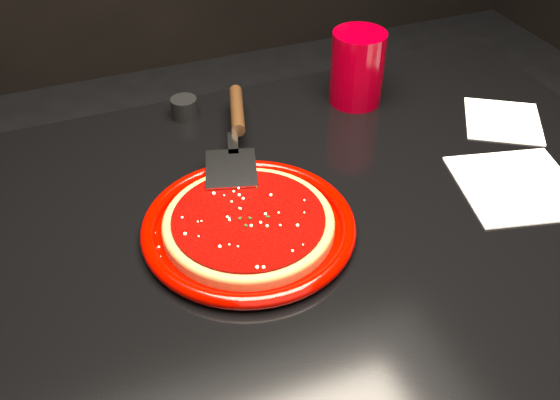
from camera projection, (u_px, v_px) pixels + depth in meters
The scene contains 12 objects.
table at pixel (299, 365), 1.17m from camera, with size 1.20×0.80×0.75m, color black.
plate at pixel (249, 227), 0.90m from camera, with size 0.31×0.31×0.02m, color #780300.
pizza_crust at pixel (249, 225), 0.89m from camera, with size 0.25×0.25×0.01m, color brown.
pizza_crust_rim at pixel (249, 222), 0.89m from camera, with size 0.25×0.25×0.02m, color brown.
pizza_sauce at pixel (248, 219), 0.89m from camera, with size 0.22×0.22×0.01m, color #6B0300.
parmesan_dusting at pixel (248, 216), 0.88m from camera, with size 0.21×0.21×0.01m, color beige, non-canonical shape.
basil_flecks at pixel (248, 216), 0.88m from camera, with size 0.19×0.19×0.00m, color black, non-canonical shape.
pizza_server at pixel (236, 134), 1.03m from camera, with size 0.09×0.33×0.03m, color silver, non-canonical shape.
cup at pixel (357, 68), 1.15m from camera, with size 0.10×0.10×0.14m, color #89000E.
napkin_a at pixel (517, 186), 0.98m from camera, with size 0.18×0.18×0.00m, color white.
napkin_b at pixel (503, 121), 1.13m from camera, with size 0.13×0.14×0.00m, color white.
ramekin at pixel (184, 108), 1.14m from camera, with size 0.05×0.05×0.04m, color black.
Camera 1 is at (-0.29, -0.65, 1.36)m, focal length 40.00 mm.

